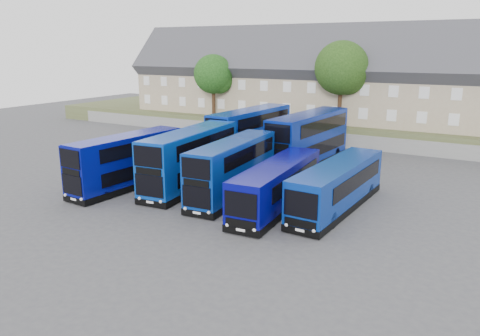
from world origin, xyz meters
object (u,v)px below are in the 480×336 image
Objects in this scene: coach_east_a at (277,186)px; tree_west at (215,76)px; dd_front_mid at (191,160)px; tree_mid at (343,70)px; dd_front_left at (127,162)px.

tree_west is (-19.12, 22.45, 5.57)m from coach_east_a.
dd_front_mid is 1.21× the size of tree_mid.
tree_west reaches higher than dd_front_mid.
dd_front_mid is at bearing 35.71° from dd_front_left.
tree_west is 16.04m from tree_mid.
tree_west reaches higher than coach_east_a.
dd_front_mid is 24.56m from tree_west.
dd_front_left is 11.98m from coach_east_a.
dd_front_left is 0.91× the size of coach_east_a.
tree_mid is (8.78, 24.25, 6.11)m from dd_front_left.
dd_front_left is 1.11× the size of tree_mid.
tree_west is (-7.22, 23.75, 5.09)m from dd_front_left.
coach_east_a is (11.90, 1.31, -0.47)m from dd_front_left.
coach_east_a is at bearing 10.47° from dd_front_left.
tree_mid is (4.68, 21.74, 5.93)m from dd_front_mid.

